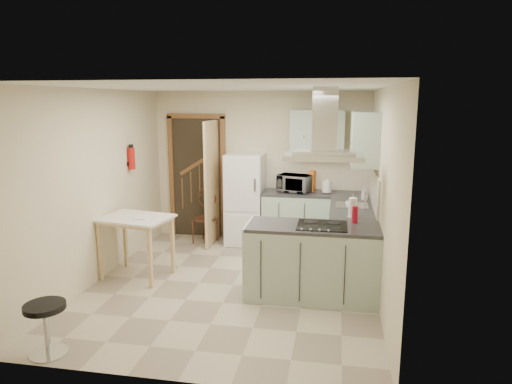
% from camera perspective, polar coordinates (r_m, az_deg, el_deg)
% --- Properties ---
extents(floor, '(4.20, 4.20, 0.00)m').
position_cam_1_polar(floor, '(6.03, -2.89, -11.54)').
color(floor, '#B3A78B').
rests_on(floor, ground).
extents(ceiling, '(4.20, 4.20, 0.00)m').
position_cam_1_polar(ceiling, '(5.56, -3.15, 12.92)').
color(ceiling, silver).
rests_on(ceiling, back_wall).
extents(back_wall, '(3.60, 0.00, 3.60)m').
position_cam_1_polar(back_wall, '(7.70, 0.53, 3.17)').
color(back_wall, beige).
rests_on(back_wall, floor).
extents(left_wall, '(0.00, 4.20, 4.20)m').
position_cam_1_polar(left_wall, '(6.32, -19.12, 0.73)').
color(left_wall, beige).
rests_on(left_wall, floor).
extents(right_wall, '(0.00, 4.20, 4.20)m').
position_cam_1_polar(right_wall, '(5.55, 15.41, -0.45)').
color(right_wall, beige).
rests_on(right_wall, floor).
extents(doorway, '(1.10, 0.12, 2.10)m').
position_cam_1_polar(doorway, '(7.96, -7.35, 1.89)').
color(doorway, brown).
rests_on(doorway, floor).
extents(fridge, '(0.60, 0.60, 1.50)m').
position_cam_1_polar(fridge, '(7.53, -1.36, -0.88)').
color(fridge, white).
rests_on(fridge, floor).
extents(counter_back, '(1.08, 0.60, 0.90)m').
position_cam_1_polar(counter_back, '(7.48, 5.13, -3.37)').
color(counter_back, '#9EB2A0').
rests_on(counter_back, floor).
extents(counter_right, '(0.60, 1.95, 0.90)m').
position_cam_1_polar(counter_right, '(6.81, 11.70, -5.05)').
color(counter_right, '#9EB2A0').
rests_on(counter_right, floor).
extents(splashback, '(1.68, 0.02, 0.50)m').
position_cam_1_polar(splashback, '(7.60, 7.67, 2.20)').
color(splashback, beige).
rests_on(splashback, counter_back).
extents(wall_cabinet_back, '(0.85, 0.35, 0.70)m').
position_cam_1_polar(wall_cabinet_back, '(7.36, 7.68, 7.39)').
color(wall_cabinet_back, '#9EB2A0').
rests_on(wall_cabinet_back, back_wall).
extents(wall_cabinet_right, '(0.35, 0.90, 0.70)m').
position_cam_1_polar(wall_cabinet_right, '(6.29, 13.42, 6.53)').
color(wall_cabinet_right, '#9EB2A0').
rests_on(wall_cabinet_right, right_wall).
extents(peninsula, '(1.55, 0.65, 0.90)m').
position_cam_1_polar(peninsula, '(5.57, 7.09, -8.63)').
color(peninsula, '#9EB2A0').
rests_on(peninsula, floor).
extents(hob, '(0.58, 0.50, 0.01)m').
position_cam_1_polar(hob, '(5.43, 8.26, -4.15)').
color(hob, black).
rests_on(hob, peninsula).
extents(extractor_hood, '(0.90, 0.55, 0.10)m').
position_cam_1_polar(extractor_hood, '(5.27, 8.51, 4.41)').
color(extractor_hood, silver).
rests_on(extractor_hood, ceiling).
extents(sink, '(0.45, 0.40, 0.01)m').
position_cam_1_polar(sink, '(6.53, 11.90, -1.65)').
color(sink, silver).
rests_on(sink, counter_right).
extents(fire_extinguisher, '(0.10, 0.10, 0.32)m').
position_cam_1_polar(fire_extinguisher, '(7.04, -15.29, 4.06)').
color(fire_extinguisher, '#B2140F').
rests_on(fire_extinguisher, left_wall).
extents(drop_leaf_table, '(0.99, 0.81, 0.83)m').
position_cam_1_polar(drop_leaf_table, '(6.37, -14.67, -6.67)').
color(drop_leaf_table, tan).
rests_on(drop_leaf_table, floor).
extents(bentwood_chair, '(0.46, 0.46, 0.83)m').
position_cam_1_polar(bentwood_chair, '(7.66, -6.39, -3.34)').
color(bentwood_chair, '#4C3219').
rests_on(bentwood_chair, floor).
extents(stool, '(0.47, 0.47, 0.51)m').
position_cam_1_polar(stool, '(4.86, -24.70, -15.28)').
color(stool, black).
rests_on(stool, floor).
extents(microwave, '(0.58, 0.47, 0.28)m').
position_cam_1_polar(microwave, '(7.36, 4.84, 1.09)').
color(microwave, black).
rests_on(microwave, counter_back).
extents(kettle, '(0.18, 0.18, 0.22)m').
position_cam_1_polar(kettle, '(7.31, 8.84, 0.70)').
color(kettle, white).
rests_on(kettle, counter_back).
extents(cereal_box, '(0.12, 0.22, 0.32)m').
position_cam_1_polar(cereal_box, '(7.51, 7.01, 1.41)').
color(cereal_box, orange).
rests_on(cereal_box, counter_back).
extents(soap_bottle, '(0.10, 0.10, 0.20)m').
position_cam_1_polar(soap_bottle, '(6.93, 13.42, -0.17)').
color(soap_bottle, '#A09FAA').
rests_on(soap_bottle, counter_right).
extents(paper_towel, '(0.12, 0.12, 0.26)m').
position_cam_1_polar(paper_towel, '(5.85, 11.98, -1.89)').
color(paper_towel, white).
rests_on(paper_towel, counter_right).
extents(cup, '(0.13, 0.13, 0.10)m').
position_cam_1_polar(cup, '(6.37, 11.71, -1.55)').
color(cup, silver).
rests_on(cup, counter_right).
extents(red_bottle, '(0.07, 0.07, 0.20)m').
position_cam_1_polar(red_bottle, '(5.62, 12.26, -2.76)').
color(red_bottle, '#A50E26').
rests_on(red_bottle, peninsula).
extents(book, '(0.19, 0.23, 0.09)m').
position_cam_1_polar(book, '(6.17, -15.01, -2.83)').
color(book, '#9E3A34').
rests_on(book, drop_leaf_table).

